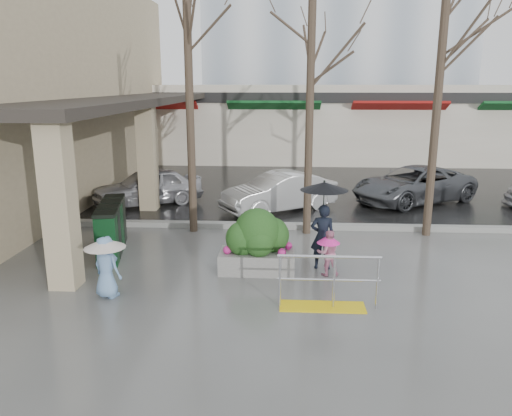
# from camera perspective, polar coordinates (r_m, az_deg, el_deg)

# --- Properties ---
(ground) EXTENTS (120.00, 120.00, 0.00)m
(ground) POSITION_cam_1_polar(r_m,az_deg,el_deg) (10.70, 0.08, -8.34)
(ground) COLOR #51514F
(ground) RESTS_ON ground
(street_asphalt) EXTENTS (120.00, 36.00, 0.01)m
(street_asphalt) POSITION_cam_1_polar(r_m,az_deg,el_deg) (32.14, 2.32, 6.76)
(street_asphalt) COLOR black
(street_asphalt) RESTS_ON ground
(curb) EXTENTS (120.00, 0.30, 0.15)m
(curb) POSITION_cam_1_polar(r_m,az_deg,el_deg) (14.45, 0.98, -2.02)
(curb) COLOR gray
(curb) RESTS_ON ground
(near_building) EXTENTS (6.00, 18.00, 8.00)m
(near_building) POSITION_cam_1_polar(r_m,az_deg,el_deg) (20.27, -25.46, 12.52)
(near_building) COLOR tan
(near_building) RESTS_ON ground
(canopy_slab) EXTENTS (2.80, 18.00, 0.25)m
(canopy_slab) POSITION_cam_1_polar(r_m,az_deg,el_deg) (18.67, -13.68, 12.28)
(canopy_slab) COLOR #2D2823
(canopy_slab) RESTS_ON pillar_front
(pillar_front) EXTENTS (0.55, 0.55, 3.50)m
(pillar_front) POSITION_cam_1_polar(r_m,az_deg,el_deg) (10.64, -21.55, 0.43)
(pillar_front) COLOR tan
(pillar_front) RESTS_ON ground
(pillar_back) EXTENTS (0.55, 0.55, 3.50)m
(pillar_back) POSITION_cam_1_polar(r_m,az_deg,el_deg) (16.65, -12.30, 5.70)
(pillar_back) COLOR tan
(pillar_back) RESTS_ON ground
(storefront_row) EXTENTS (34.00, 6.74, 4.00)m
(storefront_row) POSITION_cam_1_polar(r_m,az_deg,el_deg) (27.96, 6.37, 9.74)
(storefront_row) COLOR beige
(storefront_row) RESTS_ON ground
(handrail) EXTENTS (1.90, 0.50, 1.03)m
(handrail) POSITION_cam_1_polar(r_m,az_deg,el_deg) (9.47, 8.02, -9.10)
(handrail) COLOR yellow
(handrail) RESTS_ON ground
(tree_west) EXTENTS (3.20, 3.20, 6.80)m
(tree_west) POSITION_cam_1_polar(r_m,az_deg,el_deg) (13.75, -7.80, 18.14)
(tree_west) COLOR #382B21
(tree_west) RESTS_ON ground
(tree_midwest) EXTENTS (3.20, 3.20, 7.00)m
(tree_midwest) POSITION_cam_1_polar(r_m,az_deg,el_deg) (13.54, 6.37, 18.88)
(tree_midwest) COLOR #382B21
(tree_midwest) RESTS_ON ground
(tree_mideast) EXTENTS (3.20, 3.20, 6.50)m
(tree_mideast) POSITION_cam_1_polar(r_m,az_deg,el_deg) (14.06, 20.46, 16.41)
(tree_mideast) COLOR #382B21
(tree_mideast) RESTS_ON ground
(woman) EXTENTS (1.06, 1.06, 2.03)m
(woman) POSITION_cam_1_polar(r_m,az_deg,el_deg) (11.13, 7.69, -0.92)
(woman) COLOR black
(woman) RESTS_ON ground
(child_pink) EXTENTS (0.54, 0.51, 1.01)m
(child_pink) POSITION_cam_1_polar(r_m,az_deg,el_deg) (10.94, 8.25, -4.79)
(child_pink) COLOR pink
(child_pink) RESTS_ON ground
(child_blue) EXTENTS (0.80, 0.80, 1.23)m
(child_blue) POSITION_cam_1_polar(r_m,az_deg,el_deg) (10.12, -16.78, -5.74)
(child_blue) COLOR #6B92BF
(child_blue) RESTS_ON ground
(planter) EXTENTS (1.66, 0.98, 1.44)m
(planter) POSITION_cam_1_polar(r_m,az_deg,el_deg) (11.01, 0.17, -3.86)
(planter) COLOR slate
(planter) RESTS_ON ground
(news_boxes) EXTENTS (0.95, 2.29, 1.25)m
(news_boxes) POSITION_cam_1_polar(r_m,az_deg,el_deg) (12.75, -16.20, -2.23)
(news_boxes) COLOR #0C3416
(news_boxes) RESTS_ON ground
(car_a) EXTENTS (3.95, 3.14, 1.26)m
(car_a) POSITION_cam_1_polar(r_m,az_deg,el_deg) (17.55, -12.29, 2.40)
(car_a) COLOR #ABAAAF
(car_a) RESTS_ON ground
(car_b) EXTENTS (3.93, 3.20, 1.26)m
(car_b) POSITION_cam_1_polar(r_m,az_deg,el_deg) (16.31, 2.66, 1.84)
(car_b) COLOR silver
(car_b) RESTS_ON ground
(car_c) EXTENTS (4.96, 4.13, 1.26)m
(car_c) POSITION_cam_1_polar(r_m,az_deg,el_deg) (18.35, 17.57, 2.57)
(car_c) COLOR #515458
(car_c) RESTS_ON ground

